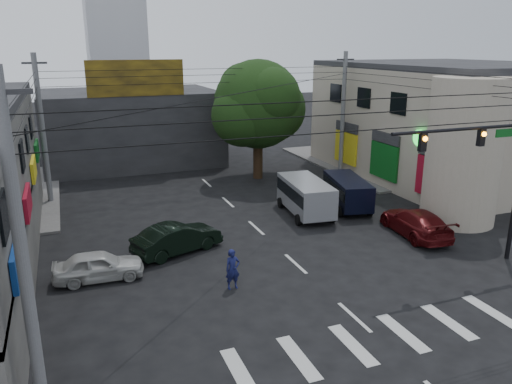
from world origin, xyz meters
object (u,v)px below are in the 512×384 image
utility_pole_far_right (343,114)px  white_compact (99,266)px  utility_pole_far_left (43,131)px  navy_van (347,193)px  traffic_officer (233,269)px  street_tree (258,105)px  dark_sedan (177,238)px  utility_pole_near_left (23,260)px  traffic_gantry (493,161)px  silver_minivan (306,198)px  maroon_sedan (415,222)px

utility_pole_far_right → white_compact: bearing=-146.8°
utility_pole_far_left → navy_van: utility_pole_far_left is taller
traffic_officer → street_tree: bearing=61.3°
street_tree → dark_sedan: bearing=-126.6°
utility_pole_far_right → traffic_officer: bearing=-132.5°
street_tree → utility_pole_near_left: 25.95m
street_tree → utility_pole_far_right: size_ratio=0.95×
traffic_officer → dark_sedan: bearing=102.0°
traffic_gantry → silver_minivan: traffic_gantry is taller
maroon_sedan → dark_sedan: bearing=-4.2°
street_tree → traffic_gantry: 18.42m
white_compact → silver_minivan: 12.79m
traffic_gantry → utility_pole_far_right: utility_pole_far_right is taller
utility_pole_far_left → maroon_sedan: bearing=-35.9°
street_tree → silver_minivan: bearing=-93.2°
utility_pole_near_left → traffic_officer: size_ratio=5.43×
maroon_sedan → navy_van: navy_van is taller
utility_pole_far_left → silver_minivan: size_ratio=1.85×
street_tree → utility_pole_far_left: size_ratio=0.95×
street_tree → silver_minivan: (-0.50, -8.95, -4.44)m
utility_pole_far_left → silver_minivan: 16.49m
traffic_gantry → navy_van: 10.18m
traffic_gantry → traffic_officer: size_ratio=4.25×
street_tree → white_compact: 18.95m
utility_pole_near_left → dark_sedan: bearing=59.4°
navy_van → silver_minivan: bearing=107.9°
dark_sedan → silver_minivan: (8.22, 2.78, 0.31)m
white_compact → utility_pole_far_right: bearing=-54.1°
street_tree → utility_pole_far_left: bearing=-176.1°
traffic_gantry → utility_pole_near_left: (-18.32, -3.50, -0.23)m
maroon_sedan → silver_minivan: 6.37m
street_tree → dark_sedan: size_ratio=1.88×
utility_pole_near_left → maroon_sedan: (17.89, 7.53, -3.90)m
utility_pole_near_left → silver_minivan: 19.14m
utility_pole_far_left → white_compact: utility_pole_far_left is taller
street_tree → utility_pole_far_left: (-14.50, -1.00, -0.87)m
traffic_gantry → dark_sedan: size_ratio=1.56×
dark_sedan → utility_pole_far_right: bearing=-74.6°
maroon_sedan → navy_van: 5.36m
street_tree → white_compact: (-12.48, -13.42, -4.84)m
traffic_gantry → utility_pole_near_left: bearing=-169.2°
silver_minivan → dark_sedan: bearing=114.9°
dark_sedan → maroon_sedan: (12.12, -2.24, -0.01)m
traffic_gantry → utility_pole_far_left: (-18.32, 17.00, -0.23)m
navy_van → white_compact: bearing=120.7°
utility_pole_far_right → white_compact: (-18.98, -12.42, -3.97)m
dark_sedan → white_compact: size_ratio=1.22×
white_compact → silver_minivan: (11.98, 4.47, 0.40)m
traffic_officer → navy_van: bearing=33.2°
traffic_gantry → navy_van: (-1.37, 9.31, -3.90)m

